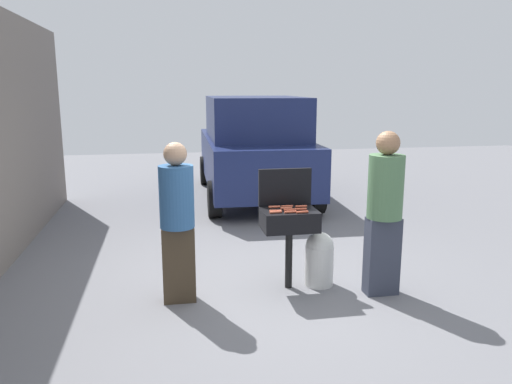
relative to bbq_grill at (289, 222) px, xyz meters
The scene contains 17 objects.
ground_plane 0.80m from the bbq_grill, 157.68° to the left, with size 24.00×24.00×0.00m, color slate.
bbq_grill is the anchor object (origin of this frame).
grill_lid_open 0.41m from the bbq_grill, 90.00° to the left, with size 0.60×0.05×0.42m, color black.
hot_dog_0 0.24m from the bbq_grill, 141.20° to the left, with size 0.03×0.03×0.13m, color #C6593D.
hot_dog_1 0.20m from the bbq_grill, 17.51° to the right, with size 0.03×0.03×0.13m, color #B74C33.
hot_dog_2 0.19m from the bbq_grill, 89.25° to the left, with size 0.03×0.03×0.13m, color #B74C33.
hot_dog_3 0.16m from the bbq_grill, 100.97° to the right, with size 0.03×0.03×0.13m, color #B74C33.
hot_dog_4 0.21m from the bbq_grill, 100.27° to the right, with size 0.03×0.03×0.13m, color #B74C33.
hot_dog_5 0.26m from the bbq_grill, 146.57° to the right, with size 0.03×0.03×0.13m, color #C6593D.
hot_dog_6 0.23m from the bbq_grill, 28.46° to the left, with size 0.03×0.03×0.13m, color #B74C33.
hot_dog_7 0.24m from the bbq_grill, 157.93° to the right, with size 0.03×0.03×0.13m, color #C6593D.
hot_dog_8 0.25m from the bbq_grill, 59.43° to the right, with size 0.03×0.03×0.13m, color #B74C33.
hot_dog_9 0.16m from the bbq_grill, 129.65° to the left, with size 0.03×0.03×0.13m, color #C6593D.
propane_tank 0.56m from the bbq_grill, ahead, with size 0.32×0.32×0.62m.
person_left 1.23m from the bbq_grill, behind, with size 0.35×0.35×1.67m.
person_right 1.03m from the bbq_grill, 19.61° to the right, with size 0.37×0.37×1.76m.
parked_minivan 4.72m from the bbq_grill, 84.66° to the left, with size 2.13×4.45×2.02m.
Camera 1 is at (-1.06, -5.23, 2.20)m, focal length 35.14 mm.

